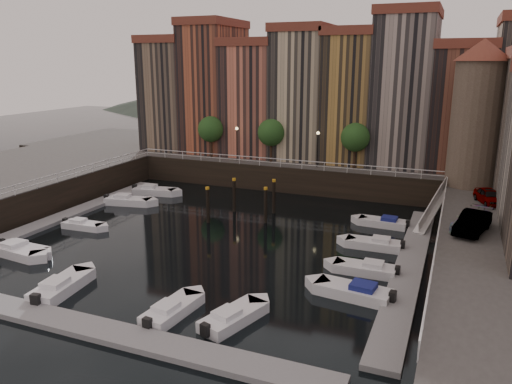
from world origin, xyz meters
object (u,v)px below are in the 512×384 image
at_px(boat_left_0, 17,251).
at_px(car_c, 472,222).
at_px(corner_tower, 477,112).
at_px(car_b, 472,224).
at_px(car_a, 489,197).
at_px(gangway, 434,206).
at_px(boat_left_1, 22,250).
at_px(mooring_pilings, 246,201).
at_px(boat_left_2, 83,225).

bearing_deg(boat_left_0, car_c, 23.41).
xyz_separation_m(corner_tower, boat_left_0, (-32.55, -24.65, -9.81)).
distance_m(car_b, car_c, 0.69).
xyz_separation_m(corner_tower, car_a, (1.50, -6.38, -6.54)).
height_order(corner_tower, boat_left_0, corner_tower).
distance_m(gangway, car_b, 10.93).
bearing_deg(car_a, corner_tower, 84.15).
relative_size(corner_tower, car_b, 3.05).
relative_size(gangway, boat_left_1, 1.78).
bearing_deg(car_b, car_a, 95.96).
bearing_deg(boat_left_1, corner_tower, 38.56).
bearing_deg(car_a, car_b, -118.27).
xyz_separation_m(boat_left_0, car_c, (32.63, 10.49, 3.28)).
xyz_separation_m(corner_tower, mooring_pilings, (-19.91, -8.73, -8.54)).
relative_size(mooring_pilings, boat_left_2, 1.35).
relative_size(car_a, car_b, 0.85).
bearing_deg(gangway, corner_tower, 57.20).
height_order(boat_left_2, car_b, car_b).
bearing_deg(car_a, boat_left_2, 179.05).
height_order(mooring_pilings, car_c, car_c).
xyz_separation_m(gangway, car_a, (4.40, -1.88, 1.74)).
bearing_deg(boat_left_2, boat_left_0, -95.08).
height_order(boat_left_0, boat_left_2, boat_left_0).
relative_size(corner_tower, boat_left_0, 2.74).
distance_m(boat_left_1, car_a, 38.57).
bearing_deg(boat_left_1, car_c, 19.05).
bearing_deg(car_a, gangway, 137.80).
distance_m(boat_left_2, car_c, 32.77).
distance_m(corner_tower, mooring_pilings, 23.36).
height_order(corner_tower, car_c, corner_tower).
bearing_deg(boat_left_0, corner_tower, 42.72).
xyz_separation_m(corner_tower, car_b, (0.13, -14.84, -6.45)).
height_order(car_b, car_c, car_b).
height_order(corner_tower, mooring_pilings, corner_tower).
bearing_deg(boat_left_1, car_a, 29.56).
bearing_deg(corner_tower, boat_left_0, -142.87).
bearing_deg(car_a, mooring_pilings, 167.20).
xyz_separation_m(corner_tower, boat_left_2, (-32.34, -17.45, -9.88)).
bearing_deg(mooring_pilings, corner_tower, 23.67).
height_order(corner_tower, car_a, corner_tower).
distance_m(gangway, mooring_pilings, 17.53).
height_order(corner_tower, car_b, corner_tower).
relative_size(boat_left_0, boat_left_2, 1.22).
bearing_deg(car_c, boat_left_1, -144.29).
xyz_separation_m(mooring_pilings, boat_left_2, (-12.43, -8.72, -1.33)).
xyz_separation_m(corner_tower, car_c, (0.09, -14.15, -6.53)).
bearing_deg(car_c, mooring_pilings, -176.64).
bearing_deg(boat_left_0, car_a, 33.80).
height_order(mooring_pilings, boat_left_1, mooring_pilings).
distance_m(boat_left_0, car_b, 34.28).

